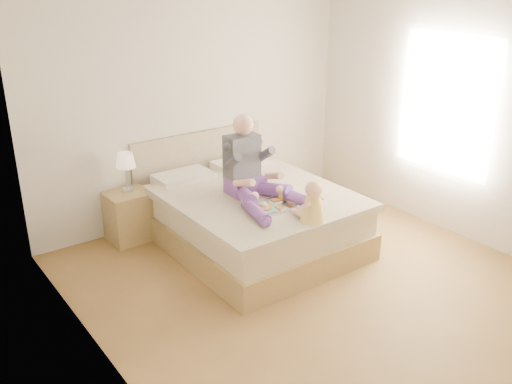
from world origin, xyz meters
TOP-DOWN VIEW (x-y plane):
  - room at (0.08, 0.01)m, footprint 4.02×4.22m
  - bed at (0.00, 1.08)m, footprint 1.70×2.18m
  - nightstand at (-1.00, 1.88)m, footprint 0.46×0.41m
  - lamp at (-0.98, 1.91)m, footprint 0.21×0.21m
  - adult at (-0.08, 0.89)m, footprint 0.71×1.01m
  - tray at (-0.11, 0.55)m, footprint 0.45×0.36m
  - baby at (0.03, 0.10)m, footprint 0.25×0.35m

SIDE VIEW (x-z plane):
  - nightstand at x=-1.00m, z-range 0.00..0.54m
  - bed at x=0.00m, z-range -0.18..0.82m
  - tray at x=-0.11m, z-range 0.58..0.70m
  - baby at x=0.03m, z-range 0.57..0.96m
  - adult at x=-0.08m, z-range 0.43..1.28m
  - lamp at x=-0.98m, z-range 0.66..1.08m
  - room at x=0.08m, z-range 0.15..2.87m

